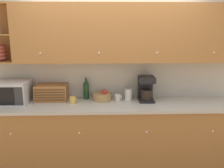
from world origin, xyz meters
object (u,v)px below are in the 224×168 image
mug (73,100)px  coffee_maker (146,88)px  mug_blue_second (118,97)px  fruit_basket (102,96)px  storage_canister (128,94)px  microwave (11,92)px  bread_box (52,92)px  wine_bottle (86,89)px

mug → coffee_maker: coffee_maker is taller
mug_blue_second → fruit_basket: bearing=179.0°
coffee_maker → storage_canister: bearing=174.2°
microwave → bread_box: microwave is taller
mug → wine_bottle: (0.17, 0.21, 0.10)m
mug → storage_canister: (0.79, 0.13, 0.04)m
bread_box → wine_bottle: (0.50, 0.06, 0.03)m
fruit_basket → wine_bottle: bearing=162.9°
bread_box → coffee_maker: 1.36m
bread_box → mug_blue_second: bearing=-1.2°
microwave → mug: bearing=-3.5°
mug_blue_second → storage_canister: bearing=-2.7°
wine_bottle → mug_blue_second: wine_bottle is taller
mug → fruit_basket: (0.41, 0.14, 0.01)m
wine_bottle → storage_canister: size_ratio=1.81×
microwave → fruit_basket: bearing=4.0°
coffee_maker → bread_box: bearing=177.8°
wine_bottle → mug: bearing=-129.0°
mug_blue_second → storage_canister: (0.15, -0.01, 0.04)m
microwave → wine_bottle: wine_bottle is taller
wine_bottle → coffee_maker: coffee_maker is taller
bread_box → mug: 0.37m
mug → mug_blue_second: 0.65m
microwave → fruit_basket: size_ratio=1.83×
bread_box → mug_blue_second: (0.96, -0.02, -0.07)m
mug_blue_second → coffee_maker: (0.40, -0.03, 0.14)m
microwave → mug: microwave is taller
wine_bottle → storage_canister: 0.62m
mug → fruit_basket: 0.43m
microwave → storage_canister: size_ratio=2.76×
bread_box → mug_blue_second: size_ratio=4.79×
fruit_basket → storage_canister: storage_canister is taller
mug → microwave: bearing=176.5°
microwave → storage_canister: microwave is taller
bread_box → wine_bottle: bearing=6.5°
wine_bottle → fruit_basket: size_ratio=1.20×
bread_box → mug: (0.32, -0.16, -0.07)m
mug → storage_canister: storage_canister is taller
microwave → storage_canister: bearing=2.7°
fruit_basket → coffee_maker: 0.64m
microwave → coffee_maker: coffee_maker is taller
coffee_maker → microwave: bearing=-178.4°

